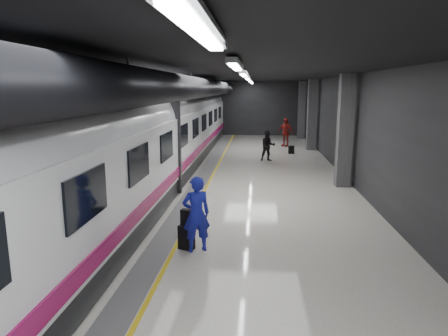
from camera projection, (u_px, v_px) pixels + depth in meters
name	position (u px, v px, depth m)	size (l,w,h in m)	color
ground	(228.00, 196.00, 14.79)	(40.00, 40.00, 0.00)	white
platform_hall	(222.00, 99.00, 15.06)	(10.02, 40.02, 4.51)	black
train	(140.00, 140.00, 14.65)	(3.05, 38.00, 4.05)	black
traveler_main	(196.00, 214.00, 9.65)	(0.69, 0.45, 1.88)	#1A2DC5
suitcase_main	(186.00, 237.00, 9.89)	(0.37, 0.23, 0.61)	black
shoulder_bag	(187.00, 217.00, 9.82)	(0.30, 0.16, 0.40)	black
traveler_far_a	(268.00, 146.00, 21.87)	(0.82, 0.64, 1.68)	black
traveler_far_b	(285.00, 132.00, 27.47)	(1.15, 0.48, 1.96)	maroon
suitcase_far	(291.00, 150.00, 24.44)	(0.33, 0.21, 0.49)	black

